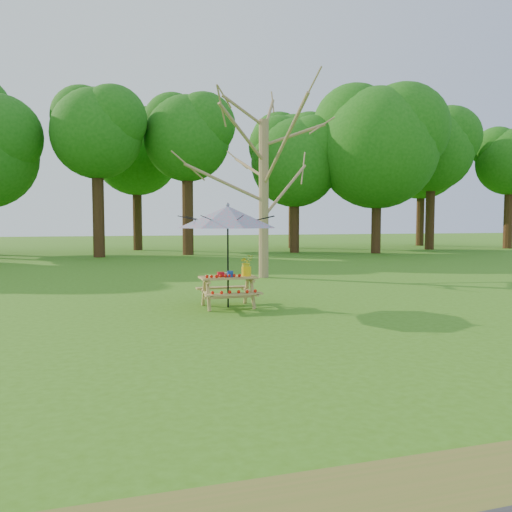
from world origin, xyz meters
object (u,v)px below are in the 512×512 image
object	(u,v)px
picnic_table	(228,292)
flower_bucket	(246,265)
bare_tree	(264,53)
patio_umbrella	(228,217)

from	to	relation	value
picnic_table	flower_bucket	distance (m)	0.71
picnic_table	flower_bucket	bearing A→B (deg)	-4.53
bare_tree	picnic_table	xyz separation A→B (m)	(-2.43, -5.29, -6.93)
bare_tree	patio_umbrella	distance (m)	7.88
picnic_table	patio_umbrella	world-z (taller)	patio_umbrella
patio_umbrella	bare_tree	bearing A→B (deg)	65.27
picnic_table	patio_umbrella	distance (m)	1.62
flower_bucket	patio_umbrella	bearing A→B (deg)	175.00
bare_tree	patio_umbrella	size ratio (longest dim) A/B	5.22
patio_umbrella	flower_bucket	distance (m)	1.11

